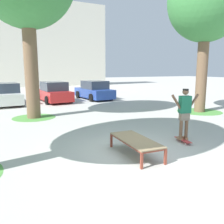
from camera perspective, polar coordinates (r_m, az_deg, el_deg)
name	(u,v)px	position (r m, az deg, el deg)	size (l,w,h in m)	color
ground_plane	(138,153)	(7.07, 6.21, -9.77)	(120.00, 120.00, 0.00)	#B7B5AD
building_facade	(4,43)	(36.44, -24.44, 14.79)	(28.31, 4.00, 11.82)	silver
skate_box	(136,141)	(6.81, 5.69, -6.86)	(0.85, 1.93, 0.46)	brown
skateboard	(183,140)	(8.37, 16.58, -6.40)	(0.36, 0.82, 0.09)	#B23333
skater	(185,111)	(8.15, 16.92, 0.33)	(0.99, 0.34, 1.69)	brown
tree_near_right	(206,2)	(14.88, 21.60, 23.19)	(4.12, 4.12, 8.17)	brown
grass_patch_near_right	(199,112)	(14.65, 20.10, 0.11)	(2.50, 2.50, 0.01)	#519342
grass_patch_mid_back	(34,118)	(12.67, -18.09, -1.26)	(2.12, 2.12, 0.01)	#519342
car_white	(6,95)	(17.93, -24.03, 3.80)	(2.12, 4.30, 1.50)	silver
car_red	(54,93)	(18.43, -13.74, 4.53)	(2.12, 4.30, 1.50)	red
car_blue	(94,91)	(19.50, -4.28, 5.09)	(2.14, 4.31, 1.50)	#28479E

